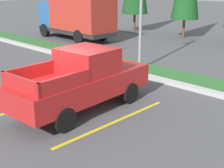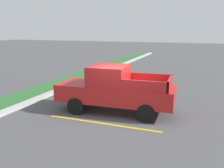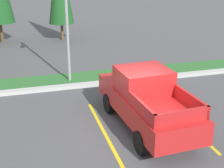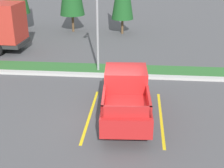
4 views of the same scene
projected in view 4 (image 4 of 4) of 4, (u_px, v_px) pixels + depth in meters
name	position (u px, v px, depth m)	size (l,w,h in m)	color
ground_plane	(110.00, 121.00, 13.22)	(120.00, 120.00, 0.00)	#4C4C4F
parking_line_near	(90.00, 114.00, 13.75)	(0.12, 4.80, 0.01)	yellow
parking_line_far	(161.00, 117.00, 13.50)	(0.12, 4.80, 0.01)	yellow
curb_strip	(118.00, 76.00, 17.76)	(56.00, 0.40, 0.15)	#B2B2AD
grass_median	(120.00, 70.00, 18.79)	(56.00, 1.80, 0.06)	#2D662D
pickup_truck_main	(126.00, 94.00, 13.26)	(2.20, 5.33, 2.10)	black
street_light	(97.00, 4.00, 17.01)	(0.24, 1.49, 6.83)	gray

